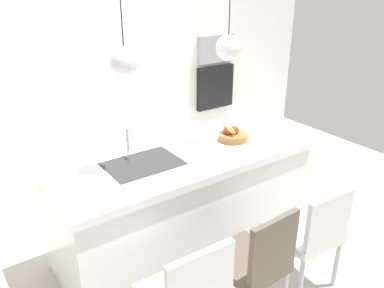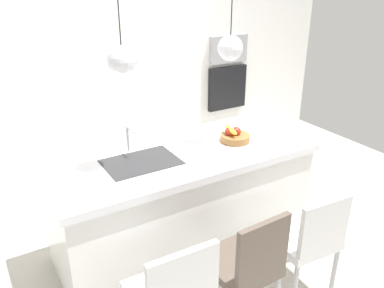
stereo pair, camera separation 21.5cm
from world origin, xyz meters
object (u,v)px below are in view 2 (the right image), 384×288
(fruit_bowl, at_px, (234,136))
(chair_far, at_px, (307,237))
(oven, at_px, (227,88))
(microwave, at_px, (228,49))
(chair_middle, at_px, (246,263))

(fruit_bowl, xyz_separation_m, chair_far, (0.02, -0.89, -0.48))
(oven, bearing_deg, microwave, 0.00)
(fruit_bowl, xyz_separation_m, oven, (1.08, 1.61, -0.11))
(microwave, height_order, oven, microwave)
(fruit_bowl, height_order, oven, oven)
(oven, xyz_separation_m, chair_middle, (-1.62, -2.50, -0.36))
(microwave, bearing_deg, chair_far, -112.98)
(microwave, relative_size, oven, 0.96)
(microwave, distance_m, chair_far, 2.85)
(fruit_bowl, height_order, chair_far, fruit_bowl)
(fruit_bowl, distance_m, chair_middle, 1.15)
(microwave, height_order, chair_middle, microwave)
(microwave, xyz_separation_m, oven, (0.00, 0.00, -0.50))
(fruit_bowl, height_order, chair_middle, fruit_bowl)
(oven, distance_m, chair_far, 2.74)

